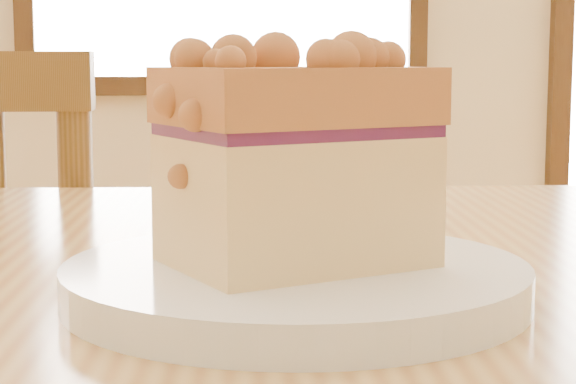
# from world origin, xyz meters

# --- Properties ---
(plate) EXTENTS (0.24, 0.24, 0.02)m
(plate) POSITION_xyz_m (0.07, 0.16, 0.76)
(plate) COLOR white
(plate) RESTS_ON cafe_table_main
(cake_slice) EXTENTS (0.15, 0.13, 0.12)m
(cake_slice) POSITION_xyz_m (0.07, 0.16, 0.82)
(cake_slice) COLOR #DABA7B
(cake_slice) RESTS_ON plate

